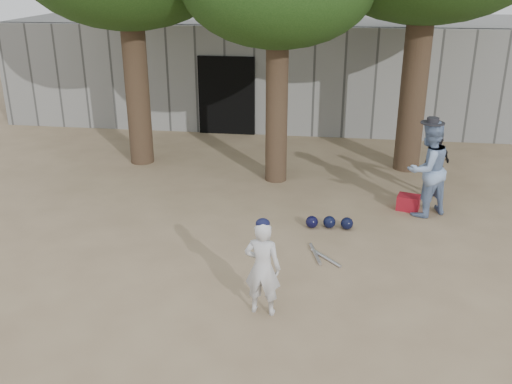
# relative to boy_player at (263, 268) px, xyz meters

# --- Properties ---
(ground) EXTENTS (70.00, 70.00, 0.00)m
(ground) POSITION_rel_boy_player_xyz_m (-0.99, 1.12, -0.70)
(ground) COLOR #937C5E
(ground) RESTS_ON ground
(boy_player) EXTENTS (0.54, 0.39, 1.39)m
(boy_player) POSITION_rel_boy_player_xyz_m (0.00, 0.00, 0.00)
(boy_player) COLOR silver
(boy_player) RESTS_ON ground
(spectator_blue) EXTENTS (1.14, 1.09, 1.86)m
(spectator_blue) POSITION_rel_boy_player_xyz_m (2.66, 3.79, 0.23)
(spectator_blue) COLOR #7B95BF
(spectator_blue) RESTS_ON ground
(spectator_dark) EXTENTS (0.83, 0.82, 1.40)m
(spectator_dark) POSITION_rel_boy_player_xyz_m (2.97, 4.75, 0.01)
(spectator_dark) COLOR #222127
(spectator_dark) RESTS_ON ground
(red_bag) EXTENTS (0.49, 0.42, 0.30)m
(red_bag) POSITION_rel_boy_player_xyz_m (2.40, 3.98, -0.55)
(red_bag) COLOR maroon
(red_bag) RESTS_ON ground
(back_building) EXTENTS (16.00, 5.24, 3.00)m
(back_building) POSITION_rel_boy_player_xyz_m (-0.99, 11.45, 0.80)
(back_building) COLOR gray
(back_building) RESTS_ON ground
(helmet_row) EXTENTS (0.87, 0.27, 0.23)m
(helmet_row) POSITION_rel_boy_player_xyz_m (0.87, 2.88, -0.58)
(helmet_row) COLOR black
(helmet_row) RESTS_ON ground
(bat_pile) EXTENTS (0.57, 0.76, 0.06)m
(bat_pile) POSITION_rel_boy_player_xyz_m (0.75, 1.72, -0.67)
(bat_pile) COLOR silver
(bat_pile) RESTS_ON ground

